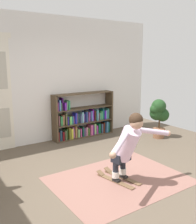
{
  "coord_description": "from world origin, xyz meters",
  "views": [
    {
      "loc": [
        -2.3,
        -2.99,
        1.92
      ],
      "look_at": [
        0.07,
        0.51,
        1.05
      ],
      "focal_mm": 41.26,
      "sensor_mm": 36.0,
      "label": 1
    }
  ],
  "objects_px": {
    "bookshelf": "(83,120)",
    "potted_plant": "(159,114)",
    "person_skier": "(128,143)",
    "skis_pair": "(118,178)"
  },
  "relations": [
    {
      "from": "bookshelf",
      "to": "person_skier",
      "type": "distance_m",
      "value": 2.66
    },
    {
      "from": "skis_pair",
      "to": "bookshelf",
      "type": "bearing_deg",
      "value": 72.4
    },
    {
      "from": "potted_plant",
      "to": "skis_pair",
      "type": "height_order",
      "value": "potted_plant"
    },
    {
      "from": "bookshelf",
      "to": "person_skier",
      "type": "relative_size",
      "value": 1.12
    },
    {
      "from": "bookshelf",
      "to": "potted_plant",
      "type": "bearing_deg",
      "value": -35.63
    },
    {
      "from": "bookshelf",
      "to": "skis_pair",
      "type": "height_order",
      "value": "bookshelf"
    },
    {
      "from": "potted_plant",
      "to": "skis_pair",
      "type": "relative_size",
      "value": 1.22
    },
    {
      "from": "bookshelf",
      "to": "skis_pair",
      "type": "relative_size",
      "value": 2.05
    },
    {
      "from": "skis_pair",
      "to": "person_skier",
      "type": "height_order",
      "value": "person_skier"
    },
    {
      "from": "potted_plant",
      "to": "person_skier",
      "type": "distance_m",
      "value": 2.67
    }
  ]
}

